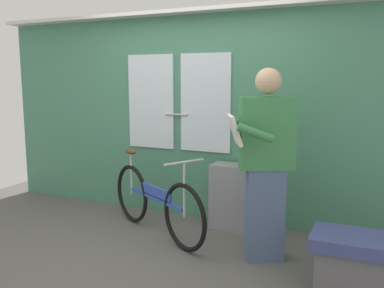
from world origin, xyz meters
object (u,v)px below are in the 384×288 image
at_px(bench_seat_corner, 359,263).
at_px(trash_bin_by_wall, 232,196).
at_px(bicycle_near_door, 155,202).
at_px(passenger_reading_newspaper, 265,161).

bearing_deg(bench_seat_corner, trash_bin_by_wall, 144.77).
height_order(bicycle_near_door, trash_bin_by_wall, bicycle_near_door).
distance_m(bicycle_near_door, passenger_reading_newspaper, 1.31).
height_order(bicycle_near_door, bench_seat_corner, bicycle_near_door).
distance_m(bicycle_near_door, bench_seat_corner, 2.04).
bearing_deg(passenger_reading_newspaper, bicycle_near_door, -32.27).
distance_m(passenger_reading_newspaper, trash_bin_by_wall, 0.99).
relative_size(trash_bin_by_wall, bench_seat_corner, 1.01).
height_order(bicycle_near_door, passenger_reading_newspaper, passenger_reading_newspaper).
xyz_separation_m(bicycle_near_door, bench_seat_corner, (1.99, -0.43, -0.11)).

